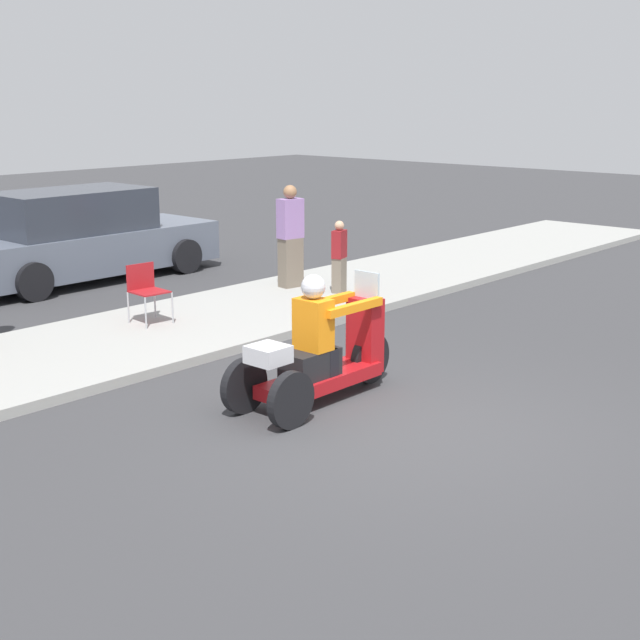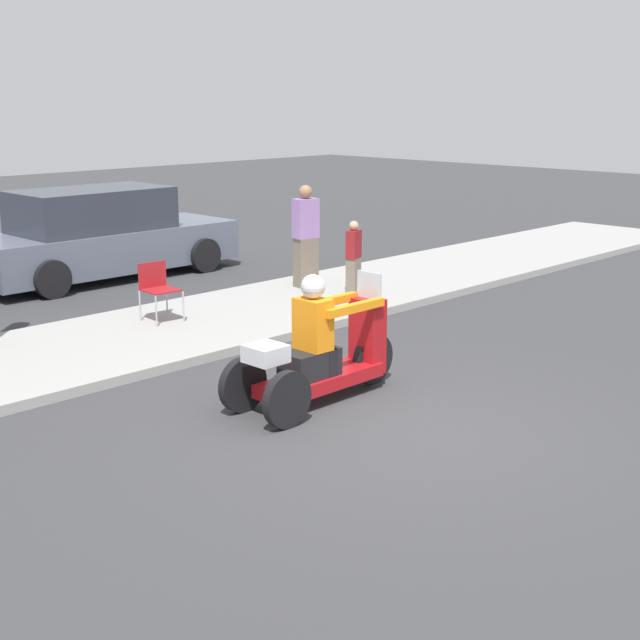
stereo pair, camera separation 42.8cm
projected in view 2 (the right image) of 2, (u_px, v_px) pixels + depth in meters
ground_plane at (406, 429)px, 8.85m from camera, size 60.00×60.00×0.00m
sidewalk_strip at (141, 338)px, 11.97m from camera, size 28.00×2.80×0.12m
motorcycle_trike at (320, 356)px, 9.57m from camera, size 2.26×0.77×1.42m
spectator_near_curb at (354, 258)px, 14.31m from camera, size 0.32×0.25×1.17m
spectator_end_of_line at (306, 238)px, 14.71m from camera, size 0.43×0.30×1.69m
folding_chair_set_back at (157, 285)px, 12.56m from camera, size 0.50×0.50×0.82m
parked_car_lot_left at (101, 237)px, 16.01m from camera, size 4.84×1.93×1.63m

